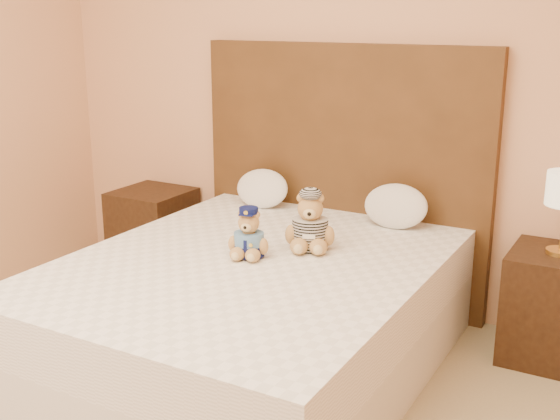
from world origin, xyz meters
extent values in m
cube|color=tan|center=(0.00, 2.25, 1.35)|extent=(4.00, 0.04, 2.70)
cube|color=white|center=(0.00, 1.20, 0.15)|extent=(1.60, 2.00, 0.30)
cube|color=white|center=(0.00, 1.20, 0.43)|extent=(1.60, 2.00, 0.25)
cube|color=#513218|center=(0.00, 2.21, 0.75)|extent=(1.75, 0.08, 1.50)
cube|color=#342010|center=(-1.25, 2.00, 0.28)|extent=(0.45, 0.45, 0.55)
cube|color=#342010|center=(1.25, 2.00, 0.28)|extent=(0.45, 0.45, 0.55)
ellipsoid|color=white|center=(-0.43, 2.03, 0.67)|extent=(0.34, 0.22, 0.24)
ellipsoid|color=white|center=(0.40, 2.03, 0.67)|extent=(0.35, 0.23, 0.25)
camera|label=1|loc=(1.63, -1.43, 1.67)|focal=45.00mm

